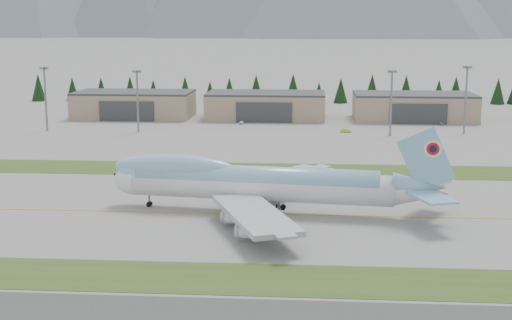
# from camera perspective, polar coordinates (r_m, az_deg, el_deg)

# --- Properties ---
(ground) EXTENTS (7000.00, 7000.00, 0.00)m
(ground) POSITION_cam_1_polar(r_m,az_deg,el_deg) (146.43, 3.15, -4.39)
(ground) COLOR slate
(ground) RESTS_ON ground
(grass_strip_near) EXTENTS (400.00, 14.00, 0.08)m
(grass_strip_near) POSITION_cam_1_polar(r_m,az_deg,el_deg) (110.23, 2.75, -9.59)
(grass_strip_near) COLOR #374E1C
(grass_strip_near) RESTS_ON ground
(grass_strip_far) EXTENTS (400.00, 18.00, 0.08)m
(grass_strip_far) POSITION_cam_1_polar(r_m,az_deg,el_deg) (190.21, 3.42, -0.83)
(grass_strip_far) COLOR #374E1C
(grass_strip_far) RESTS_ON ground
(taxiway_line_main) EXTENTS (400.00, 0.40, 0.02)m
(taxiway_line_main) POSITION_cam_1_polar(r_m,az_deg,el_deg) (146.43, 3.15, -4.39)
(taxiway_line_main) COLOR gold
(taxiway_line_main) RESTS_ON ground
(boeing_747_freighter) EXTENTS (72.08, 61.60, 18.93)m
(boeing_747_freighter) POSITION_cam_1_polar(r_m,az_deg,el_deg) (146.86, 0.10, -1.82)
(boeing_747_freighter) COLOR silver
(boeing_747_freighter) RESTS_ON ground
(hangar_left) EXTENTS (48.00, 26.60, 10.80)m
(hangar_left) POSITION_cam_1_polar(r_m,az_deg,el_deg) (301.84, -9.71, 4.42)
(hangar_left) COLOR gray
(hangar_left) RESTS_ON ground
(hangar_center) EXTENTS (48.00, 26.60, 10.80)m
(hangar_center) POSITION_cam_1_polar(r_m,az_deg,el_deg) (293.55, 0.80, 4.39)
(hangar_center) COLOR gray
(hangar_center) RESTS_ON ground
(hangar_right) EXTENTS (48.00, 26.60, 10.80)m
(hangar_right) POSITION_cam_1_polar(r_m,az_deg,el_deg) (296.11, 12.50, 4.19)
(hangar_right) COLOR gray
(hangar_right) RESTS_ON ground
(floodlight_masts) EXTENTS (194.23, 9.90, 24.56)m
(floodlight_masts) POSITION_cam_1_polar(r_m,az_deg,el_deg) (252.18, 8.25, 5.65)
(floodlight_masts) COLOR slate
(floodlight_masts) RESTS_ON ground
(service_vehicle_a) EXTENTS (1.64, 3.66, 1.22)m
(service_vehicle_a) POSITION_cam_1_polar(r_m,az_deg,el_deg) (277.41, -1.18, 2.89)
(service_vehicle_a) COLOR white
(service_vehicle_a) RESTS_ON ground
(service_vehicle_b) EXTENTS (4.10, 1.83, 1.31)m
(service_vehicle_b) POSITION_cam_1_polar(r_m,az_deg,el_deg) (258.19, 7.17, 2.21)
(service_vehicle_b) COLOR gold
(service_vehicle_b) RESTS_ON ground
(service_vehicle_c) EXTENTS (2.05, 3.79, 1.04)m
(service_vehicle_c) POSITION_cam_1_polar(r_m,az_deg,el_deg) (285.35, 14.53, 2.77)
(service_vehicle_c) COLOR silver
(service_vehicle_c) RESTS_ON ground
(conifer_belt) EXTENTS (277.19, 14.38, 16.50)m
(conifer_belt) POSITION_cam_1_polar(r_m,az_deg,el_deg) (355.15, 6.00, 5.67)
(conifer_belt) COLOR black
(conifer_belt) RESTS_ON ground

